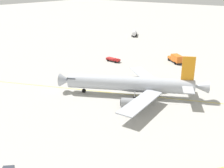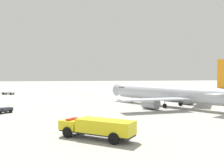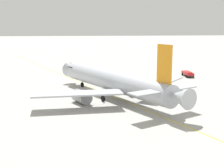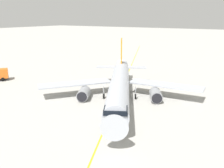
% 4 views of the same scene
% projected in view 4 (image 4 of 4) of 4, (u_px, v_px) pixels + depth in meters
% --- Properties ---
extents(ground_plane, '(600.00, 600.00, 0.00)m').
position_uv_depth(ground_plane, '(118.00, 94.00, 53.91)').
color(ground_plane, '#ADAAA3').
extents(airliner_main, '(31.35, 36.26, 11.37)m').
position_uv_depth(airliner_main, '(119.00, 86.00, 49.28)').
color(airliner_main, '#B2B7C1').
rests_on(airliner_main, ground_plane).
extents(taxiway_centreline, '(75.80, 179.36, 0.01)m').
position_uv_depth(taxiway_centreline, '(116.00, 102.00, 49.21)').
color(taxiway_centreline, yellow).
rests_on(taxiway_centreline, ground_plane).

